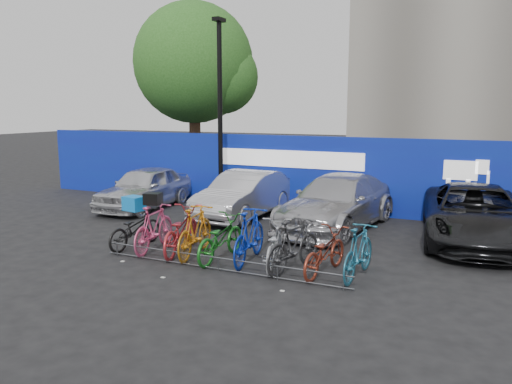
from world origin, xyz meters
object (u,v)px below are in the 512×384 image
Objects in this scene: bike_3 at (195,231)px; bike_2 at (181,231)px; tree at (199,66)px; bike_4 at (220,238)px; bike_9 at (359,252)px; lamppost at (220,108)px; bike_0 at (135,229)px; car_1 at (244,195)px; bike_rack at (218,263)px; bike_1 at (154,228)px; car_3 at (475,214)px; bike_6 at (274,245)px; car_0 at (145,187)px; bike_7 at (294,245)px; car_2 at (337,202)px; bike_8 at (324,252)px; bike_5 at (249,236)px.

bike_2 is at bearing -18.89° from bike_3.
tree is 12.73m from bike_4.
bike_9 is at bearing -176.53° from bike_4.
bike_2 is at bearing -71.08° from lamppost.
tree is 11.70m from bike_0.
car_1 is 2.11× the size of bike_2.
bike_rack is 3.06× the size of bike_1.
bike_3 is at bearing -152.21° from car_3.
bike_rack is 1.21m from bike_6.
bike_7 is at bearing -33.38° from car_0.
bike_3 is at bearing -175.52° from bike_0.
car_2 is (7.95, -5.99, -4.35)m from tree.
bike_3 reaches higher than bike_6.
bike_1 reaches higher than bike_7.
car_3 is at bearing -28.02° from tree.
tree reaches higher than car_3.
tree is 8.88m from car_1.
bike_rack is 1.10× the size of car_3.
bike_3 is at bearing -13.83° from bike_6.
bike_6 reaches higher than bike_rack.
bike_3 is at bearing 5.46° from bike_9.
car_1 is at bearing -102.15° from bike_1.
bike_8 is (4.66, -0.00, 0.01)m from bike_0.
bike_6 is at bearing 171.63° from bike_3.
car_0 is 0.97× the size of car_1.
bike_3 reaches higher than bike_1.
bike_7 is (4.58, -5.33, -2.73)m from lamppost.
bike_1 is 0.94× the size of bike_5.
car_1 is 4.02m from bike_2.
car_2 reaches higher than bike_6.
bike_7 is at bearing 159.35° from bike_6.
lamppost is 7.93m from bike_8.
bike_6 is at bearing -52.04° from lamppost.
lamppost is 3.50× the size of bike_8.
car_2 is at bearing -107.84° from bike_6.
bike_0 is 5.33m from bike_9.
bike_0 is 0.59m from bike_1.
car_2 is 4.50m from bike_3.
bike_6 is (2.99, 0.04, -0.08)m from bike_1.
bike_7 is at bearing -175.85° from bike_0.
lamppost reaches higher than car_2.
bike_9 is (4.10, -0.01, 0.01)m from bike_2.
bike_4 is at bearing 10.02° from bike_8.
lamppost is at bearing 143.26° from car_1.
lamppost is 3.57× the size of bike_0.
car_0 is at bearing -148.04° from lamppost.
car_0 is at bearing -175.15° from car_1.
bike_5 is 1.11× the size of bike_8.
car_0 is 3.59m from car_1.
bike_8 is (3.75, -4.07, -0.23)m from car_1.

